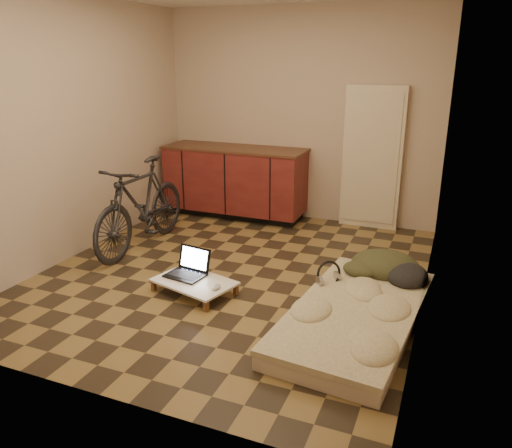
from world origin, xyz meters
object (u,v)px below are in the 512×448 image
at_px(bicycle, 141,201).
at_px(lap_desk, 194,282).
at_px(futon, 355,316).
at_px(laptop, 188,269).

distance_m(bicycle, lap_desk, 1.38).
distance_m(futon, laptop, 1.56).
xyz_separation_m(bicycle, lap_desk, (1.06, -0.77, -0.43)).
height_order(futon, lap_desk, futon).
bearing_deg(lap_desk, bicycle, 159.16).
bearing_deg(laptop, futon, 3.76).
relative_size(lap_desk, laptop, 2.09).
height_order(futon, laptop, laptop).
distance_m(bicycle, futon, 2.66).
bearing_deg(lap_desk, laptop, 153.28).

